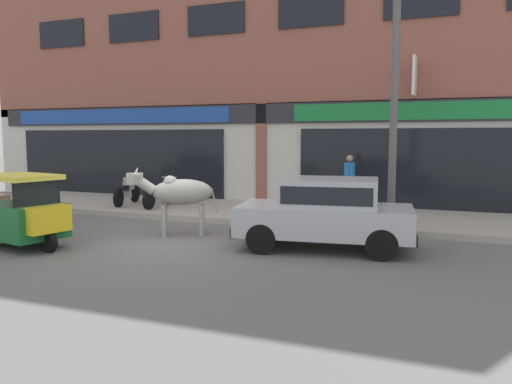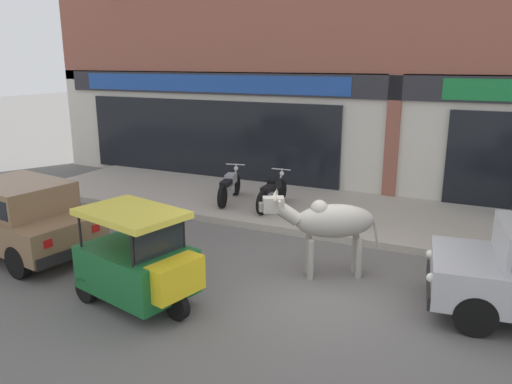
# 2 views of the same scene
# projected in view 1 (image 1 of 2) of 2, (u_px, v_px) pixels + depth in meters

# --- Properties ---
(ground_plane) EXTENTS (90.00, 90.00, 0.00)m
(ground_plane) POSITION_uv_depth(u_px,v_px,m) (167.00, 240.00, 11.18)
(ground_plane) COLOR #605E5B
(sidewalk) EXTENTS (19.00, 3.78, 0.16)m
(sidewalk) POSITION_uv_depth(u_px,v_px,m) (239.00, 211.00, 14.96)
(sidewalk) COLOR #A8A093
(sidewalk) RESTS_ON ground
(shop_building) EXTENTS (23.00, 1.40, 10.32)m
(shop_building) POSITION_uv_depth(u_px,v_px,m) (264.00, 55.00, 16.41)
(shop_building) COLOR #8E5142
(shop_building) RESTS_ON ground
(cow) EXTENTS (1.93, 1.29, 1.61)m
(cow) POSITION_uv_depth(u_px,v_px,m) (178.00, 193.00, 11.60)
(cow) COLOR #9E998E
(cow) RESTS_ON ground
(car_0) EXTENTS (3.75, 2.04, 1.46)m
(car_0) POSITION_uv_depth(u_px,v_px,m) (326.00, 210.00, 10.15)
(car_0) COLOR black
(car_0) RESTS_ON ground
(auto_rickshaw) EXTENTS (2.13, 1.52, 1.52)m
(auto_rickshaw) POSITION_uv_depth(u_px,v_px,m) (24.00, 216.00, 10.35)
(auto_rickshaw) COLOR black
(auto_rickshaw) RESTS_ON ground
(motorcycle_0) EXTENTS (0.63, 1.79, 0.88)m
(motorcycle_0) POSITION_uv_depth(u_px,v_px,m) (127.00, 192.00, 15.76)
(motorcycle_0) COLOR black
(motorcycle_0) RESTS_ON sidewalk
(motorcycle_1) EXTENTS (0.52, 1.81, 0.88)m
(motorcycle_1) POSITION_uv_depth(u_px,v_px,m) (160.00, 194.00, 15.25)
(motorcycle_1) COLOR black
(motorcycle_1) RESTS_ON sidewalk
(pedestrian) EXTENTS (0.32, 0.45, 1.60)m
(pedestrian) POSITION_uv_depth(u_px,v_px,m) (349.00, 176.00, 14.72)
(pedestrian) COLOR #2D2D33
(pedestrian) RESTS_ON sidewalk
(utility_pole) EXTENTS (0.18, 0.18, 5.71)m
(utility_pole) POSITION_uv_depth(u_px,v_px,m) (394.00, 105.00, 11.49)
(utility_pole) COLOR #595651
(utility_pole) RESTS_ON sidewalk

